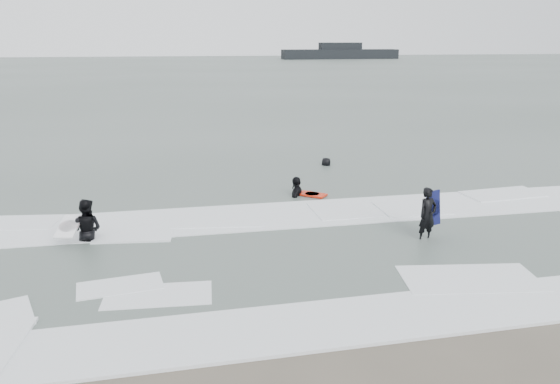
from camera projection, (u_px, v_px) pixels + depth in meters
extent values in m
plane|color=brown|center=(328.00, 309.00, 11.09)|extent=(320.00, 320.00, 0.00)
plane|color=#47544C|center=(187.00, 72.00, 86.55)|extent=(320.00, 320.00, 0.00)
imported|color=black|center=(425.00, 241.00, 14.84)|extent=(0.63, 0.50, 1.52)
imported|color=black|center=(88.00, 241.00, 14.81)|extent=(1.02, 0.90, 1.75)
imported|color=black|center=(297.00, 196.00, 19.01)|extent=(0.90, 1.18, 1.86)
imported|color=black|center=(326.00, 166.00, 23.44)|extent=(0.86, 0.89, 1.53)
cube|color=white|center=(337.00, 322.00, 10.52)|extent=(30.03, 2.32, 0.07)
cube|color=white|center=(274.00, 216.00, 16.74)|extent=(30.00, 2.60, 0.09)
cube|color=black|center=(340.00, 54.00, 141.94)|extent=(30.31, 5.41, 2.38)
cube|color=black|center=(340.00, 46.00, 141.38)|extent=(10.83, 3.25, 1.73)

